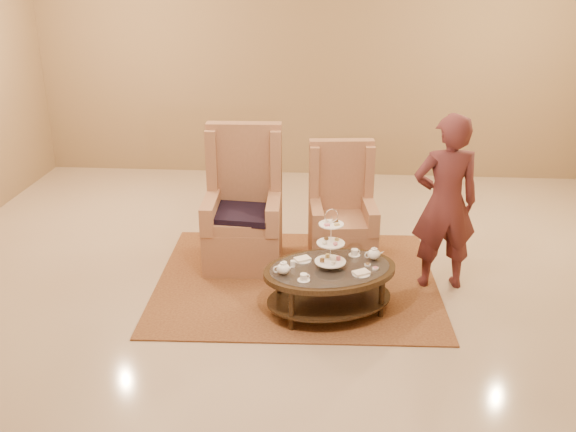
# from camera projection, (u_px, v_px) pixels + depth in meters

# --- Properties ---
(ground) EXTENTS (8.00, 8.00, 0.00)m
(ground) POSITION_uv_depth(u_px,v_px,m) (299.00, 307.00, 5.90)
(ground) COLOR #C3AC91
(ground) RESTS_ON ground
(ceiling) EXTENTS (8.00, 8.00, 0.02)m
(ceiling) POSITION_uv_depth(u_px,v_px,m) (299.00, 307.00, 5.90)
(ceiling) COLOR silver
(ceiling) RESTS_ON ground
(wall_back) EXTENTS (8.00, 0.04, 3.50)m
(wall_back) POSITION_uv_depth(u_px,v_px,m) (317.00, 54.00, 8.95)
(wall_back) COLOR #967851
(wall_back) RESTS_ON ground
(rug) EXTENTS (2.82, 2.38, 0.01)m
(rug) POSITION_uv_depth(u_px,v_px,m) (297.00, 280.00, 6.38)
(rug) COLOR olive
(rug) RESTS_ON ground
(tea_table) EXTENTS (1.40, 1.18, 1.00)m
(tea_table) POSITION_uv_depth(u_px,v_px,m) (330.00, 276.00, 5.68)
(tea_table) COLOR black
(tea_table) RESTS_ON ground
(armchair_left) EXTENTS (0.81, 0.83, 1.43)m
(armchair_left) POSITION_uv_depth(u_px,v_px,m) (244.00, 217.00, 6.65)
(armchair_left) COLOR #AB7350
(armchair_left) RESTS_ON ground
(armchair_right) EXTENTS (0.74, 0.76, 1.24)m
(armchair_right) POSITION_uv_depth(u_px,v_px,m) (341.00, 221.00, 6.75)
(armchair_right) COLOR #AB7350
(armchair_right) RESTS_ON ground
(person) EXTENTS (0.67, 0.48, 1.71)m
(person) POSITION_uv_depth(u_px,v_px,m) (445.00, 203.00, 5.99)
(person) COLOR #552425
(person) RESTS_ON ground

